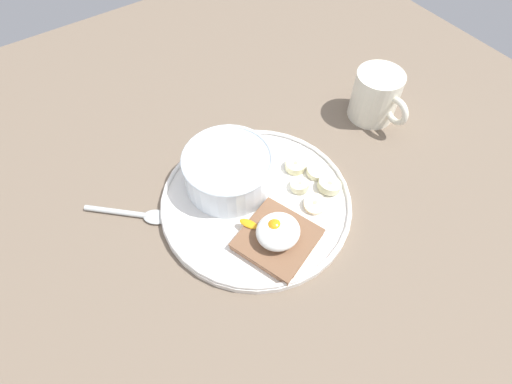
% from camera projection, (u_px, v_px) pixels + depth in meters
% --- Properties ---
extents(ground_plane, '(1.20, 1.20, 0.02)m').
position_uv_depth(ground_plane, '(256.00, 208.00, 0.58)').
color(ground_plane, '#746351').
rests_on(ground_plane, ground).
extents(plate, '(0.27, 0.27, 0.02)m').
position_uv_depth(plate, '(256.00, 201.00, 0.57)').
color(plate, white).
rests_on(plate, ground_plane).
extents(oatmeal_bowl, '(0.13, 0.13, 0.06)m').
position_uv_depth(oatmeal_bowl, '(228.00, 170.00, 0.56)').
color(oatmeal_bowl, white).
rests_on(oatmeal_bowl, plate).
extents(toast_slice, '(0.12, 0.12, 0.01)m').
position_uv_depth(toast_slice, '(277.00, 239.00, 0.52)').
color(toast_slice, brown).
rests_on(toast_slice, plate).
extents(poached_egg, '(0.06, 0.08, 0.03)m').
position_uv_depth(poached_egg, '(277.00, 231.00, 0.51)').
color(poached_egg, white).
rests_on(poached_egg, toast_slice).
extents(banana_slice_front, '(0.03, 0.03, 0.01)m').
position_uv_depth(banana_slice_front, '(300.00, 185.00, 0.57)').
color(banana_slice_front, beige).
rests_on(banana_slice_front, plate).
extents(banana_slice_left, '(0.04, 0.04, 0.02)m').
position_uv_depth(banana_slice_left, '(329.00, 185.00, 0.57)').
color(banana_slice_left, beige).
rests_on(banana_slice_left, plate).
extents(banana_slice_back, '(0.04, 0.04, 0.01)m').
position_uv_depth(banana_slice_back, '(315.00, 204.00, 0.56)').
color(banana_slice_back, beige).
rests_on(banana_slice_back, plate).
extents(banana_slice_right, '(0.04, 0.04, 0.01)m').
position_uv_depth(banana_slice_right, '(295.00, 165.00, 0.60)').
color(banana_slice_right, beige).
rests_on(banana_slice_right, plate).
extents(banana_slice_inner, '(0.04, 0.04, 0.01)m').
position_uv_depth(banana_slice_inner, '(317.00, 171.00, 0.59)').
color(banana_slice_inner, '#F2EAC1').
rests_on(banana_slice_inner, plate).
extents(coffee_mug, '(0.08, 0.11, 0.08)m').
position_uv_depth(coffee_mug, '(376.00, 96.00, 0.65)').
color(coffee_mug, white).
rests_on(coffee_mug, ground_plane).
extents(spoon, '(0.10, 0.10, 0.01)m').
position_uv_depth(spoon, '(137.00, 214.00, 0.56)').
color(spoon, silver).
rests_on(spoon, ground_plane).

